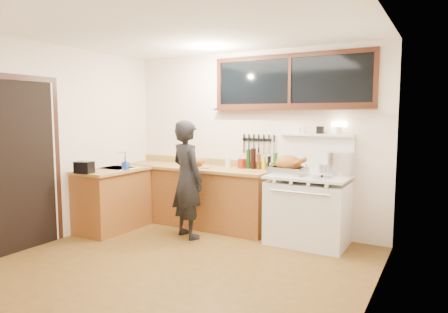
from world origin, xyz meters
The scene contains 20 objects.
ground_plane centered at (0.00, 0.00, -0.01)m, with size 4.00×3.50×0.02m, color brown.
room_shell centered at (0.00, 0.00, 1.65)m, with size 4.10×3.60×2.65m.
counter_back centered at (-0.80, 1.45, 0.45)m, with size 2.44×0.64×1.00m.
counter_left centered at (-1.70, 0.62, 0.45)m, with size 0.64×1.09×0.90m.
sink_unit centered at (-1.68, 0.70, 0.85)m, with size 0.50×0.45×0.37m.
vintage_stove centered at (1.00, 1.41, 0.47)m, with size 1.02×0.74×1.59m.
back_window centered at (0.60, 1.72, 2.06)m, with size 2.32×0.13×0.77m.
left_doorway centered at (-1.99, -0.55, 1.09)m, with size 0.02×1.04×2.17m.
knife_strip centered at (0.12, 1.73, 1.31)m, with size 0.52×0.03×0.28m.
man centered at (-0.54, 0.86, 0.80)m, with size 0.69×0.58×1.61m.
soap_bottle centered at (-1.43, 0.62, 0.99)m, with size 0.08×0.09×0.17m.
toaster centered at (-1.70, 0.12, 0.98)m, with size 0.26×0.20×0.16m.
cutting_board centered at (-0.72, 1.35, 0.96)m, with size 0.54×0.48×0.15m.
roast_turkey centered at (0.73, 1.38, 1.00)m, with size 0.50×0.38×0.25m.
stockpot centered at (1.34, 1.61, 1.05)m, with size 0.43×0.43×0.31m.
saucepan centered at (1.12, 1.70, 0.96)m, with size 0.16×0.28×0.12m.
pot_lid centered at (1.21, 1.27, 0.91)m, with size 0.25×0.25×0.04m.
coffee_tin centered at (-0.07, 1.60, 0.97)m, with size 0.11×0.10×0.14m.
pitcher centered at (-0.30, 1.58, 0.97)m, with size 0.08×0.08×0.15m.
bottle_cluster centered at (0.19, 1.63, 1.03)m, with size 0.48×0.07×0.30m.
Camera 1 is at (2.55, -3.58, 1.69)m, focal length 32.00 mm.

